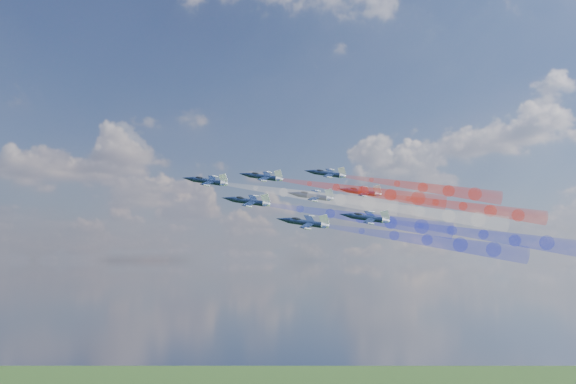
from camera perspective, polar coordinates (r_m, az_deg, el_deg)
jet_lead at (r=171.87m, az=-6.44°, el=0.86°), size 14.89×14.73×7.73m
trail_lead at (r=168.53m, az=1.90°, el=-0.33°), size 32.31×31.01×10.87m
jet_inner_left at (r=160.52m, az=-3.18°, el=-0.76°), size 14.89×14.73×7.73m
trail_inner_left at (r=158.83m, az=5.78°, el=-2.05°), size 32.31×31.01×10.87m
jet_inner_right at (r=178.95m, az=-2.02°, el=1.21°), size 14.89×14.73×7.73m
trail_inner_right at (r=177.44m, az=6.01°, el=0.07°), size 32.31×31.01×10.87m
jet_outer_left at (r=148.88m, az=1.38°, el=-2.46°), size 14.89×14.73×7.73m
trail_outer_left at (r=149.44m, az=11.00°, el=-3.81°), size 32.31×31.01×10.87m
jet_center_third at (r=168.90m, az=1.95°, el=-0.34°), size 14.89×14.73×7.73m
trail_center_third at (r=169.32m, az=10.42°, el=-1.54°), size 32.31×31.01×10.87m
jet_outer_right at (r=189.43m, az=3.12°, el=1.46°), size 14.89×14.73×7.73m
trail_outer_right at (r=190.05m, az=10.67°, el=0.39°), size 32.31×31.01×10.87m
jet_rear_left at (r=157.78m, az=6.29°, el=-2.07°), size 14.89×14.73×7.73m
trail_rear_left at (r=160.31m, az=15.26°, el=-3.31°), size 32.31×31.01×10.87m
jet_rear_right at (r=180.36m, az=5.86°, el=-0.00°), size 14.89×14.73×7.73m
trail_rear_right at (r=182.34m, az=13.74°, el=-1.12°), size 32.31×31.01×10.87m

